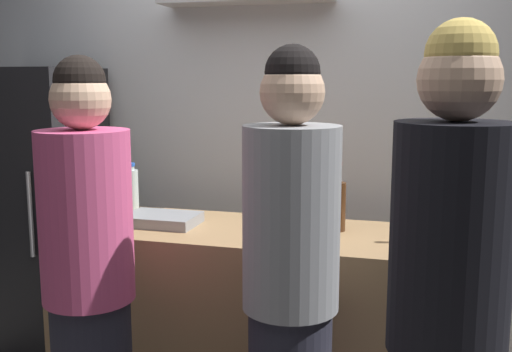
% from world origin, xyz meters
% --- Properties ---
extents(back_wall_assembly, '(4.80, 0.32, 2.60)m').
position_xyz_m(back_wall_assembly, '(-0.00, 1.25, 1.30)').
color(back_wall_assembly, white).
rests_on(back_wall_assembly, ground).
extents(refrigerator, '(0.63, 0.61, 1.67)m').
position_xyz_m(refrigerator, '(-1.29, 0.85, 0.84)').
color(refrigerator, black).
rests_on(refrigerator, ground).
extents(counter, '(1.87, 0.63, 0.93)m').
position_xyz_m(counter, '(0.09, 0.53, 0.46)').
color(counter, '#9E7A51').
rests_on(counter, ground).
extents(baking_pan, '(0.34, 0.24, 0.05)m').
position_xyz_m(baking_pan, '(-0.36, 0.51, 0.95)').
color(baking_pan, gray).
rests_on(baking_pan, counter).
extents(utensil_holder, '(0.12, 0.12, 0.21)m').
position_xyz_m(utensil_holder, '(0.42, 0.47, 0.99)').
color(utensil_holder, '#B2B2B7').
rests_on(utensil_holder, counter).
extents(wine_bottle_amber_glass, '(0.08, 0.08, 0.32)m').
position_xyz_m(wine_bottle_amber_glass, '(0.45, 0.62, 1.05)').
color(wine_bottle_amber_glass, '#472814').
rests_on(wine_bottle_amber_glass, counter).
extents(wine_bottle_pale_glass, '(0.07, 0.07, 0.30)m').
position_xyz_m(wine_bottle_pale_glass, '(0.89, 0.52, 1.04)').
color(wine_bottle_pale_glass, '#B2BFB2').
rests_on(wine_bottle_pale_glass, counter).
extents(wine_bottle_green_glass, '(0.07, 0.07, 0.31)m').
position_xyz_m(wine_bottle_green_glass, '(-0.65, 0.53, 1.04)').
color(wine_bottle_green_glass, '#19471E').
rests_on(wine_bottle_green_glass, counter).
extents(water_bottle_plastic, '(0.08, 0.08, 0.25)m').
position_xyz_m(water_bottle_plastic, '(-0.64, 0.74, 1.04)').
color(water_bottle_plastic, silver).
rests_on(water_bottle_plastic, counter).
extents(person_grey_hoodie, '(0.34, 0.34, 1.73)m').
position_xyz_m(person_grey_hoodie, '(0.39, -0.07, 0.86)').
color(person_grey_hoodie, '#262633').
rests_on(person_grey_hoodie, ground).
extents(person_pink_top, '(0.34, 0.34, 1.70)m').
position_xyz_m(person_pink_top, '(-0.36, -0.15, 0.84)').
color(person_pink_top, '#262633').
rests_on(person_pink_top, ground).
extents(person_blonde, '(0.34, 0.34, 1.77)m').
position_xyz_m(person_blonde, '(0.90, -0.32, 0.89)').
color(person_blonde, '#262633').
rests_on(person_blonde, ground).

